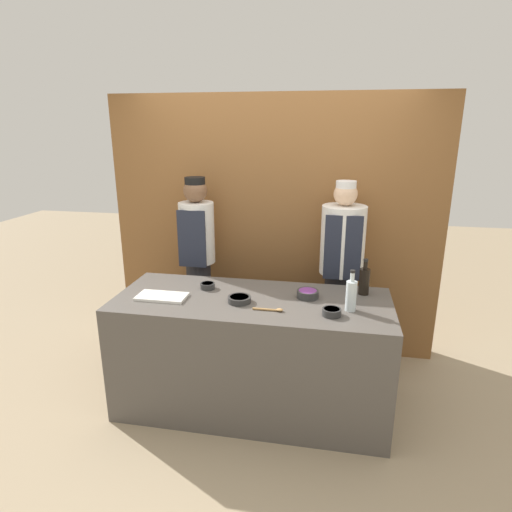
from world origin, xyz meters
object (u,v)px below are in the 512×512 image
wooden_spoon (271,310)px  chef_right (341,271)px  sauce_bowl_red (208,285)px  sauce_bowl_brown (239,299)px  bottle_clear (351,295)px  chef_left (198,261)px  sauce_bowl_purple (308,294)px  bottle_soy (364,281)px  cutting_board (162,297)px  sauce_bowl_white (332,312)px

wooden_spoon → chef_right: bearing=62.3°
sauce_bowl_red → wooden_spoon: (0.55, -0.33, -0.02)m
sauce_bowl_brown → bottle_clear: (0.78, 0.00, 0.09)m
sauce_bowl_brown → sauce_bowl_red: bearing=144.4°
wooden_spoon → chef_left: (-0.82, 0.91, 0.02)m
sauce_bowl_purple → wooden_spoon: (-0.23, -0.29, -0.02)m
sauce_bowl_red → bottle_soy: bearing=5.2°
sauce_bowl_purple → sauce_bowl_brown: (-0.48, -0.18, -0.01)m
sauce_bowl_red → wooden_spoon: 0.64m
sauce_bowl_purple → wooden_spoon: 0.37m
sauce_bowl_brown → cutting_board: sauce_bowl_brown is taller
sauce_bowl_white → chef_left: 1.52m
bottle_clear → wooden_spoon: 0.56m
wooden_spoon → sauce_bowl_purple: bearing=51.2°
cutting_board → chef_left: (0.01, 0.82, 0.02)m
sauce_bowl_white → chef_right: bearing=85.9°
sauce_bowl_red → chef_left: bearing=114.6°
sauce_bowl_red → sauce_bowl_brown: bearing=-35.6°
bottle_soy → sauce_bowl_red: bearing=-174.8°
sauce_bowl_purple → bottle_clear: 0.36m
sauce_bowl_purple → cutting_board: 1.08m
sauce_bowl_brown → bottle_clear: bottle_clear is taller
sauce_bowl_purple → chef_right: 0.67m
bottle_clear → sauce_bowl_red: bearing=168.7°
bottle_soy → wooden_spoon: bearing=-145.7°
chef_left → chef_right: size_ratio=1.00×
sauce_bowl_white → bottle_clear: size_ratio=0.44×
sauce_bowl_purple → chef_left: (-1.04, 0.62, 0.00)m
sauce_bowl_red → chef_left: chef_left is taller
sauce_bowl_white → wooden_spoon: sauce_bowl_white is taller
sauce_bowl_white → chef_right: (0.06, 0.90, -0.02)m
bottle_clear → wooden_spoon: size_ratio=1.37×
sauce_bowl_red → cutting_board: 0.37m
sauce_bowl_purple → bottle_clear: size_ratio=0.55×
sauce_bowl_brown → bottle_soy: bottle_soy is taller
bottle_soy → chef_right: chef_right is taller
sauce_bowl_brown → sauce_bowl_red: (-0.30, 0.22, 0.00)m
bottle_clear → chef_right: (-0.06, 0.79, -0.10)m
cutting_board → chef_left: chef_left is taller
sauce_bowl_brown → wooden_spoon: size_ratio=0.78×
sauce_bowl_white → chef_left: bearing=143.6°
chef_left → sauce_bowl_red: bearing=-65.4°
cutting_board → bottle_soy: bottle_soy is taller
sauce_bowl_brown → bottle_clear: 0.79m
cutting_board → sauce_bowl_brown: bearing=2.6°
bottle_clear → cutting_board: bearing=-178.8°
wooden_spoon → chef_left: 1.22m
sauce_bowl_purple → sauce_bowl_white: bearing=-57.5°
chef_right → sauce_bowl_purple: bearing=-111.6°
sauce_bowl_white → chef_right: chef_right is taller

